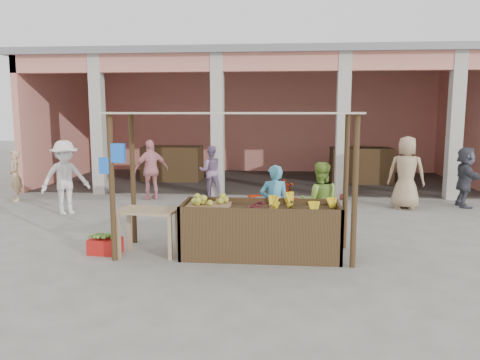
# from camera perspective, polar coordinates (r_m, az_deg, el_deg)

# --- Properties ---
(ground) EXTENTS (60.00, 60.00, 0.00)m
(ground) POSITION_cam_1_polar(r_m,az_deg,el_deg) (7.98, -1.13, -9.11)
(ground) COLOR slate
(ground) RESTS_ON ground
(market_building) EXTENTS (14.40, 6.40, 4.20)m
(market_building) POSITION_cam_1_polar(r_m,az_deg,el_deg) (16.52, 2.50, 9.35)
(market_building) COLOR #E08A75
(market_building) RESTS_ON ground
(fruit_stall) EXTENTS (2.60, 0.95, 0.80)m
(fruit_stall) POSITION_cam_1_polar(r_m,az_deg,el_deg) (7.83, 2.52, -6.41)
(fruit_stall) COLOR #4C351E
(fruit_stall) RESTS_ON ground
(stall_awning) EXTENTS (4.09, 1.35, 2.39)m
(stall_awning) POSITION_cam_1_polar(r_m,az_deg,el_deg) (7.69, -1.23, 5.23)
(stall_awning) COLOR #4C351E
(stall_awning) RESTS_ON ground
(banana_heap) EXTENTS (1.17, 0.64, 0.21)m
(banana_heap) POSITION_cam_1_polar(r_m,az_deg,el_deg) (7.67, 7.47, -2.91)
(banana_heap) COLOR yellow
(banana_heap) RESTS_ON fruit_stall
(melon_tray) EXTENTS (0.72, 0.62, 0.19)m
(melon_tray) POSITION_cam_1_polar(r_m,az_deg,el_deg) (7.78, -3.92, -2.82)
(melon_tray) COLOR #9B7350
(melon_tray) RESTS_ON fruit_stall
(berry_heap) EXTENTS (0.42, 0.34, 0.13)m
(berry_heap) POSITION_cam_1_polar(r_m,az_deg,el_deg) (7.73, 2.50, -3.06)
(berry_heap) COLOR maroon
(berry_heap) RESTS_ON fruit_stall
(side_table) EXTENTS (1.02, 0.73, 0.78)m
(side_table) POSITION_cam_1_polar(r_m,az_deg,el_deg) (8.00, -11.12, -4.49)
(side_table) COLOR tan
(side_table) RESTS_ON ground
(papaya_pile) EXTENTS (0.65, 0.37, 0.19)m
(papaya_pile) POSITION_cam_1_polar(r_m,az_deg,el_deg) (7.95, -11.16, -2.87)
(papaya_pile) COLOR #508E2E
(papaya_pile) RESTS_ON side_table
(red_crate) EXTENTS (0.54, 0.42, 0.26)m
(red_crate) POSITION_cam_1_polar(r_m,az_deg,el_deg) (8.34, -16.09, -7.73)
(red_crate) COLOR red
(red_crate) RESTS_ON ground
(plantain_bundle) EXTENTS (0.38, 0.27, 0.08)m
(plantain_bundle) POSITION_cam_1_polar(r_m,az_deg,el_deg) (8.30, -16.14, -6.60)
(plantain_bundle) COLOR #5C9134
(plantain_bundle) RESTS_ON red_crate
(produce_sacks) EXTENTS (0.83, 0.51, 0.63)m
(produce_sacks) POSITION_cam_1_polar(r_m,az_deg,el_deg) (13.16, 13.10, -1.00)
(produce_sacks) COLOR maroon
(produce_sacks) RESTS_ON ground
(vendor_blue) EXTENTS (0.61, 0.47, 1.55)m
(vendor_blue) POSITION_cam_1_polar(r_m,az_deg,el_deg) (8.50, 4.23, -2.67)
(vendor_blue) COLOR #51B4E2
(vendor_blue) RESTS_ON ground
(vendor_green) EXTENTS (0.77, 0.46, 1.57)m
(vendor_green) POSITION_cam_1_polar(r_m,az_deg,el_deg) (8.70, 9.68, -2.43)
(vendor_green) COLOR #95C246
(vendor_green) RESTS_ON ground
(motorcycle) EXTENTS (1.21, 2.04, 1.01)m
(motorcycle) POSITION_cam_1_polar(r_m,az_deg,el_deg) (9.68, 3.07, -2.94)
(motorcycle) COLOR #AA1E02
(motorcycle) RESTS_ON ground
(shopper_a) EXTENTS (1.29, 1.26, 1.87)m
(shopper_a) POSITION_cam_1_polar(r_m,az_deg,el_deg) (11.68, -20.55, 0.62)
(shopper_a) COLOR white
(shopper_a) RESTS_ON ground
(shopper_b) EXTENTS (1.16, 1.04, 1.75)m
(shopper_b) POSITION_cam_1_polar(r_m,az_deg,el_deg) (13.04, -10.77, 1.48)
(shopper_b) COLOR pink
(shopper_b) RESTS_ON ground
(shopper_c) EXTENTS (1.09, 0.86, 2.00)m
(shopper_c) POSITION_cam_1_polar(r_m,az_deg,el_deg) (12.23, 19.63, 1.30)
(shopper_c) COLOR tan
(shopper_c) RESTS_ON ground
(shopper_d) EXTENTS (0.69, 1.52, 1.61)m
(shopper_d) POSITION_cam_1_polar(r_m,az_deg,el_deg) (13.07, 25.75, 0.51)
(shopper_d) COLOR #454652
(shopper_d) RESTS_ON ground
(shopper_e) EXTENTS (0.64, 0.67, 1.43)m
(shopper_e) POSITION_cam_1_polar(r_m,az_deg,el_deg) (13.97, -25.74, 0.58)
(shopper_e) COLOR tan
(shopper_e) RESTS_ON ground
(shopper_f) EXTENTS (0.79, 0.48, 1.58)m
(shopper_f) POSITION_cam_1_polar(r_m,az_deg,el_deg) (13.36, -3.52, 1.40)
(shopper_f) COLOR gray
(shopper_f) RESTS_ON ground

